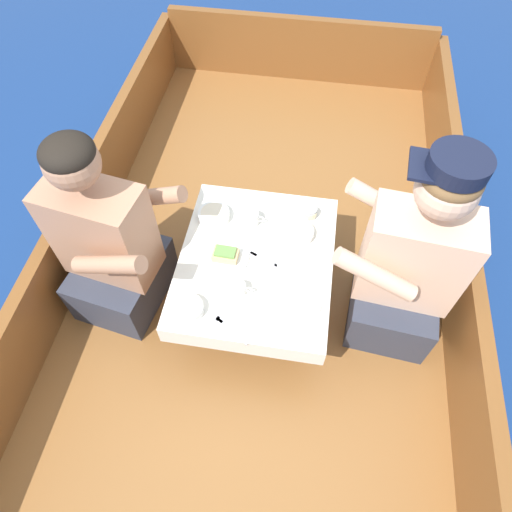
# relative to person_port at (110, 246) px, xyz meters

# --- Properties ---
(ground_plane) EXTENTS (60.00, 60.00, 0.00)m
(ground_plane) POSITION_rel_person_port_xyz_m (0.64, 0.21, -0.72)
(ground_plane) COLOR navy
(boat_deck) EXTENTS (1.94, 3.59, 0.32)m
(boat_deck) POSITION_rel_person_port_xyz_m (0.64, 0.21, -0.56)
(boat_deck) COLOR brown
(boat_deck) RESTS_ON ground_plane
(gunwale_port) EXTENTS (0.06, 3.59, 0.38)m
(gunwale_port) POSITION_rel_person_port_xyz_m (-0.30, 0.21, -0.21)
(gunwale_port) COLOR brown
(gunwale_port) RESTS_ON boat_deck
(gunwale_starboard) EXTENTS (0.06, 3.59, 0.38)m
(gunwale_starboard) POSITION_rel_person_port_xyz_m (1.57, 0.21, -0.21)
(gunwale_starboard) COLOR brown
(gunwale_starboard) RESTS_ON boat_deck
(bow_coaming) EXTENTS (1.82, 0.06, 0.44)m
(bow_coaming) POSITION_rel_person_port_xyz_m (0.64, 1.98, -0.18)
(bow_coaming) COLOR brown
(bow_coaming) RESTS_ON boat_deck
(cockpit_table) EXTENTS (0.67, 0.80, 0.36)m
(cockpit_table) POSITION_rel_person_port_xyz_m (0.64, 0.06, -0.08)
(cockpit_table) COLOR #B2B2B7
(cockpit_table) RESTS_ON boat_deck
(person_port) EXTENTS (0.57, 0.51, 0.99)m
(person_port) POSITION_rel_person_port_xyz_m (0.00, 0.00, 0.00)
(person_port) COLOR #333847
(person_port) RESTS_ON boat_deck
(person_starboard) EXTENTS (0.55, 0.48, 1.03)m
(person_starboard) POSITION_rel_person_port_xyz_m (1.27, 0.08, 0.03)
(person_starboard) COLOR #333847
(person_starboard) RESTS_ON boat_deck
(plate_sandwich) EXTENTS (0.20, 0.20, 0.01)m
(plate_sandwich) POSITION_rel_person_port_xyz_m (0.50, 0.04, -0.04)
(plate_sandwich) COLOR white
(plate_sandwich) RESTS_ON cockpit_table
(plate_bread) EXTENTS (0.21, 0.21, 0.01)m
(plate_bread) POSITION_rel_person_port_xyz_m (0.83, -0.13, -0.04)
(plate_bread) COLOR white
(plate_bread) RESTS_ON cockpit_table
(sandwich) EXTENTS (0.11, 0.07, 0.05)m
(sandwich) POSITION_rel_person_port_xyz_m (0.50, 0.04, -0.01)
(sandwich) COLOR #E0BC7F
(sandwich) RESTS_ON plate_sandwich
(bowl_port_near) EXTENTS (0.14, 0.14, 0.04)m
(bowl_port_near) POSITION_rel_person_port_xyz_m (0.80, 0.22, -0.02)
(bowl_port_near) COLOR white
(bowl_port_near) RESTS_ON cockpit_table
(bowl_starboard_near) EXTENTS (0.13, 0.13, 0.04)m
(bowl_starboard_near) POSITION_rel_person_port_xyz_m (0.41, -0.24, -0.02)
(bowl_starboard_near) COLOR white
(bowl_starboard_near) RESTS_ON cockpit_table
(bowl_center_far) EXTENTS (0.15, 0.15, 0.04)m
(bowl_center_far) POSITION_rel_person_port_xyz_m (0.41, 0.26, -0.02)
(bowl_center_far) COLOR white
(bowl_center_far) RESTS_ON cockpit_table
(coffee_cup_port) EXTENTS (0.09, 0.06, 0.05)m
(coffee_cup_port) POSITION_rel_person_port_xyz_m (0.59, -0.12, -0.02)
(coffee_cup_port) COLOR white
(coffee_cup_port) RESTS_ON cockpit_table
(coffee_cup_starboard) EXTENTS (0.11, 0.08, 0.07)m
(coffee_cup_starboard) POSITION_rel_person_port_xyz_m (0.58, 0.26, -0.01)
(coffee_cup_starboard) COLOR white
(coffee_cup_starboard) RESTS_ON cockpit_table
(tin_can) EXTENTS (0.07, 0.07, 0.05)m
(tin_can) POSITION_rel_person_port_xyz_m (0.84, 0.34, -0.02)
(tin_can) COLOR silver
(tin_can) RESTS_ON cockpit_table
(utensil_fork_starboard) EXTENTS (0.15, 0.11, 0.00)m
(utensil_fork_starboard) POSITION_rel_person_port_xyz_m (0.58, -0.28, -0.04)
(utensil_fork_starboard) COLOR silver
(utensil_fork_starboard) RESTS_ON cockpit_table
(utensil_knife_port) EXTENTS (0.07, 0.16, 0.00)m
(utensil_knife_port) POSITION_rel_person_port_xyz_m (0.54, -0.22, -0.04)
(utensil_knife_port) COLOR silver
(utensil_knife_port) RESTS_ON cockpit_table
(utensil_fork_port) EXTENTS (0.17, 0.08, 0.00)m
(utensil_fork_port) POSITION_rel_person_port_xyz_m (0.67, 0.07, -0.04)
(utensil_fork_port) COLOR silver
(utensil_fork_port) RESTS_ON cockpit_table
(utensil_knife_starboard) EXTENTS (0.01, 0.17, 0.00)m
(utensil_knife_starboard) POSITION_rel_person_port_xyz_m (0.73, 0.09, -0.04)
(utensil_knife_starboard) COLOR silver
(utensil_knife_starboard) RESTS_ON cockpit_table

